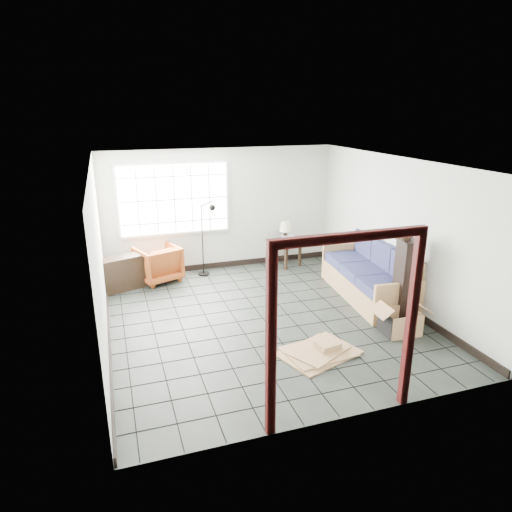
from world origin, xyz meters
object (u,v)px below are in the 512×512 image
object	(u,v)px
side_table	(287,245)
armchair	(158,262)
futon_sofa	(371,277)
tall_shelf	(405,281)

from	to	relation	value
side_table	armchair	bearing A→B (deg)	-178.95
futon_sofa	side_table	size ratio (longest dim) A/B	3.49
side_table	tall_shelf	size ratio (longest dim) A/B	0.49
armchair	side_table	bearing A→B (deg)	160.82
futon_sofa	tall_shelf	bearing A→B (deg)	-88.48
futon_sofa	side_table	xyz separation A→B (m)	(-0.83, 2.13, 0.11)
armchair	side_table	xyz separation A→B (m)	(2.84, 0.05, 0.08)
futon_sofa	tall_shelf	world-z (taller)	tall_shelf
futon_sofa	armchair	size ratio (longest dim) A/B	3.00
futon_sofa	side_table	bearing A→B (deg)	116.64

